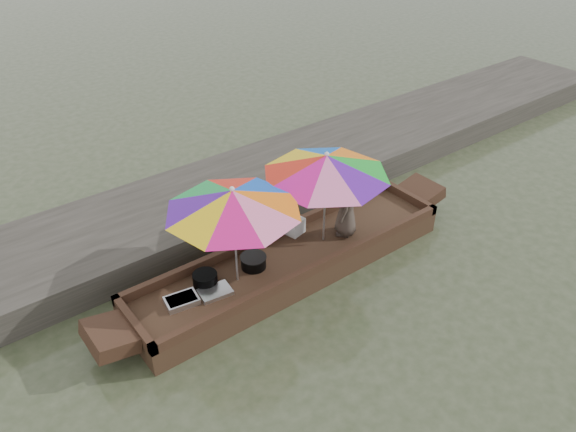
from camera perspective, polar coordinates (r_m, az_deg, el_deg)
water at (r=8.83m, az=0.40°, el=-5.71°), size 80.00×80.00×0.00m
dock at (r=10.19m, az=-7.21°, el=1.64°), size 22.00×2.20×0.50m
boat_hull at (r=8.72m, az=0.40°, el=-4.82°), size 5.28×1.20×0.35m
cooking_pot at (r=8.09m, az=-8.42°, el=-6.38°), size 0.35×0.35×0.19m
tray_crayfish at (r=7.87m, az=-10.75°, el=-8.46°), size 0.49×0.37×0.09m
tray_scallop at (r=7.96m, az=-7.41°, el=-7.67°), size 0.48×0.36×0.06m
charcoal_grill at (r=8.33m, az=-3.53°, el=-4.70°), size 0.37×0.37×0.17m
supply_bag at (r=9.00m, az=0.72°, el=-1.05°), size 0.32×0.28×0.26m
vendor at (r=8.82m, az=5.99°, el=1.25°), size 0.64×0.63×1.10m
umbrella_bow at (r=7.70m, az=-5.41°, el=-2.02°), size 2.15×2.15×1.55m
umbrella_stern at (r=8.51m, az=3.78°, el=1.83°), size 2.25×2.25×1.55m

